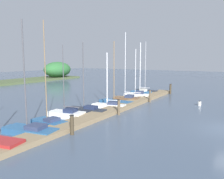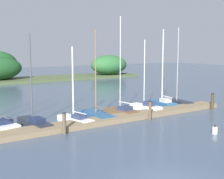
{
  "view_description": "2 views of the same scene",
  "coord_description": "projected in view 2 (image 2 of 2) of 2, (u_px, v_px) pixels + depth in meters",
  "views": [
    {
      "loc": [
        -17.95,
        -0.83,
        5.07
      ],
      "look_at": [
        4.61,
        13.21,
        1.5
      ],
      "focal_mm": 36.87,
      "sensor_mm": 36.0,
      "label": 1
    },
    {
      "loc": [
        -8.33,
        -8.11,
        5.52
      ],
      "look_at": [
        4.97,
        11.75,
        2.27
      ],
      "focal_mm": 48.37,
      "sensor_mm": 36.0,
      "label": 2
    }
  ],
  "objects": [
    {
      "name": "sailboat_4",
      "position": [
        1.0,
        125.0,
        20.71
      ],
      "size": [
        1.92,
        3.42,
        6.24
      ],
      "rotation": [
        0.0,
        0.0,
        1.77
      ],
      "color": "white",
      "rests_on": "ground"
    },
    {
      "name": "sailboat_9",
      "position": [
        145.0,
        107.0,
        26.67
      ],
      "size": [
        1.43,
        3.32,
        6.28
      ],
      "rotation": [
        0.0,
        0.0,
        1.73
      ],
      "color": "white",
      "rests_on": "ground"
    },
    {
      "name": "sailboat_10",
      "position": [
        163.0,
        102.0,
        28.67
      ],
      "size": [
        1.39,
        3.09,
        7.27
      ],
      "rotation": [
        0.0,
        0.0,
        1.47
      ],
      "color": "#285684",
      "rests_on": "ground"
    },
    {
      "name": "channel_buoy_0",
      "position": [
        215.0,
        130.0,
        19.66
      ],
      "size": [
        0.34,
        0.34,
        0.57
      ],
      "color": "white",
      "rests_on": "ground"
    },
    {
      "name": "sailboat_7",
      "position": [
        96.0,
        114.0,
        24.33
      ],
      "size": [
        1.56,
        4.09,
        6.97
      ],
      "rotation": [
        0.0,
        0.0,
        1.52
      ],
      "color": "#285684",
      "rests_on": "ground"
    },
    {
      "name": "sailboat_8",
      "position": [
        121.0,
        110.0,
        25.42
      ],
      "size": [
        1.76,
        3.5,
        8.13
      ],
      "rotation": [
        0.0,
        0.0,
        1.7
      ],
      "color": "brown",
      "rests_on": "ground"
    },
    {
      "name": "mooring_piling_3",
      "position": [
        150.0,
        110.0,
        23.56
      ],
      "size": [
        0.25,
        0.25,
        1.45
      ],
      "color": "brown",
      "rests_on": "ground"
    },
    {
      "name": "sailboat_11",
      "position": [
        177.0,
        101.0,
        30.06
      ],
      "size": [
        1.39,
        3.7,
        7.53
      ],
      "rotation": [
        0.0,
        0.0,
        1.46
      ],
      "color": "#232833",
      "rests_on": "ground"
    },
    {
      "name": "mooring_piling_4",
      "position": [
        212.0,
        101.0,
        27.61
      ],
      "size": [
        0.32,
        0.32,
        1.45
      ],
      "color": "#3D3323",
      "rests_on": "ground"
    },
    {
      "name": "sailboat_5",
      "position": [
        34.0,
        121.0,
        21.53
      ],
      "size": [
        1.38,
        4.2,
        6.59
      ],
      "rotation": [
        0.0,
        0.0,
        1.67
      ],
      "color": "#232833",
      "rests_on": "ground"
    },
    {
      "name": "dock_pier",
      "position": [
        61.0,
        127.0,
        20.69
      ],
      "size": [
        31.08,
        1.8,
        0.35
      ],
      "color": "#847051",
      "rests_on": "ground"
    },
    {
      "name": "sailboat_6",
      "position": [
        75.0,
        118.0,
        22.56
      ],
      "size": [
        1.6,
        3.66,
        5.67
      ],
      "rotation": [
        0.0,
        0.0,
        1.77
      ],
      "color": "white",
      "rests_on": "ground"
    },
    {
      "name": "mooring_piling_2",
      "position": [
        64.0,
        123.0,
        19.5
      ],
      "size": [
        0.28,
        0.28,
        1.41
      ],
      "color": "brown",
      "rests_on": "ground"
    }
  ]
}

